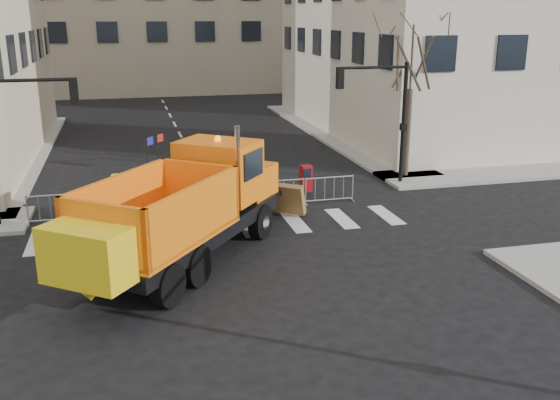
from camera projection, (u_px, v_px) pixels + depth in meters
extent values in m
plane|color=black|center=(261.00, 291.00, 17.28)|extent=(120.00, 120.00, 0.00)
cube|color=gray|center=(216.00, 202.00, 25.16)|extent=(64.00, 5.00, 0.15)
cylinder|color=black|center=(403.00, 125.00, 27.31)|extent=(0.18, 0.18, 5.40)
cube|color=black|center=(187.00, 230.00, 19.03)|extent=(6.76, 7.74, 0.49)
cylinder|color=black|center=(202.00, 213.00, 22.07)|extent=(1.03, 1.18, 1.20)
cylinder|color=black|center=(260.00, 221.00, 21.20)|extent=(1.03, 1.18, 1.20)
cylinder|color=black|center=(129.00, 254.00, 18.35)|extent=(1.03, 1.18, 1.20)
cylinder|color=black|center=(196.00, 266.00, 17.48)|extent=(1.03, 1.18, 1.20)
cylinder|color=black|center=(98.00, 271.00, 17.10)|extent=(1.03, 1.18, 1.20)
cylinder|color=black|center=(168.00, 285.00, 16.23)|extent=(1.03, 1.18, 1.20)
cube|color=orange|center=(239.00, 179.00, 21.87)|extent=(2.87, 2.77, 1.09)
cube|color=orange|center=(219.00, 170.00, 20.44)|extent=(3.04, 2.91, 1.96)
cylinder|color=silver|center=(238.00, 168.00, 19.18)|extent=(0.15, 0.15, 2.61)
cube|color=orange|center=(156.00, 208.00, 17.36)|extent=(5.07, 5.45, 1.80)
cube|color=yellow|center=(87.00, 255.00, 14.87)|extent=(2.39, 2.19, 1.41)
cube|color=brown|center=(261.00, 196.00, 23.81)|extent=(3.14, 2.62, 1.22)
imported|color=black|center=(245.00, 198.00, 22.74)|extent=(0.80, 0.72, 1.85)
imported|color=black|center=(229.00, 191.00, 23.58)|extent=(0.98, 0.79, 1.91)
imported|color=black|center=(258.00, 189.00, 23.85)|extent=(1.14, 1.05, 1.87)
imported|color=yellow|center=(117.00, 195.00, 22.99)|extent=(1.15, 0.81, 1.62)
cube|color=maroon|center=(306.00, 178.00, 26.33)|extent=(0.49, 0.44, 1.10)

